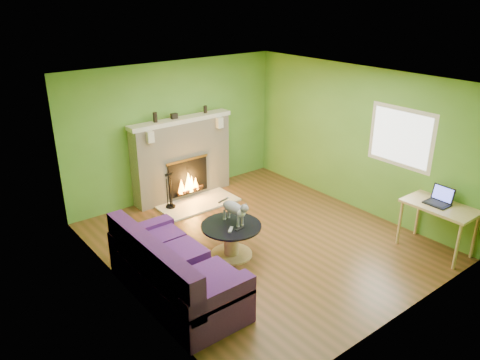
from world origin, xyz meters
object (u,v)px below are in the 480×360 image
object	(u,v)px
sofa	(173,273)
desk	(440,211)
coffee_table	(231,238)
cat	(233,210)

from	to	relation	value
sofa	desk	bearing A→B (deg)	-21.29
coffee_table	desk	size ratio (longest dim) A/B	0.87
sofa	coffee_table	size ratio (longest dim) A/B	2.30
desk	sofa	bearing A→B (deg)	158.71
sofa	cat	xyz separation A→B (m)	(1.32, 0.41, 0.35)
sofa	cat	world-z (taller)	sofa
sofa	coffee_table	bearing A→B (deg)	16.32
cat	desk	bearing A→B (deg)	-39.81
sofa	coffee_table	world-z (taller)	sofa
desk	cat	size ratio (longest dim) A/B	1.65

